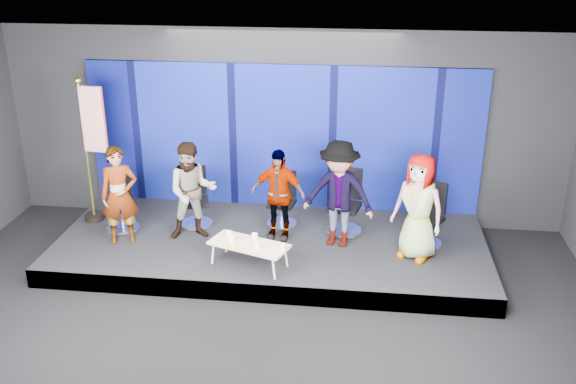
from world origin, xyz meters
name	(u,v)px	position (x,y,z in m)	size (l,w,h in m)	color
ground	(244,344)	(0.00, 0.00, 0.00)	(10.00, 10.00, 0.00)	black
room_walls	(238,170)	(0.00, 0.00, 2.43)	(10.02, 8.02, 3.51)	black
riser	(271,247)	(0.00, 2.50, 0.15)	(7.00, 3.00, 0.30)	black
backdrop	(282,137)	(0.00, 3.95, 1.60)	(7.00, 0.08, 2.60)	#06094D
chair_a	(122,211)	(-2.57, 2.60, 0.63)	(0.72, 0.72, 0.99)	silver
panelist_a	(119,195)	(-2.38, 2.13, 1.11)	(0.59, 0.39, 1.61)	black
chair_b	(196,206)	(-1.37, 2.92, 0.63)	(0.70, 0.70, 1.01)	silver
panelist_b	(192,191)	(-1.27, 2.43, 1.12)	(0.79, 0.62, 1.63)	black
chair_c	(283,208)	(0.11, 3.09, 0.61)	(0.61, 0.61, 0.94)	silver
panelist_c	(278,194)	(0.10, 2.59, 1.06)	(0.89, 0.37, 1.52)	black
chair_d	(345,212)	(1.18, 2.95, 0.65)	(0.73, 0.73, 1.08)	silver
panelist_d	(339,194)	(1.09, 2.45, 1.17)	(1.13, 0.65, 1.75)	black
chair_e	(427,225)	(2.50, 2.63, 0.64)	(0.80, 0.80, 1.03)	silver
panelist_e	(419,207)	(2.31, 2.17, 1.14)	(0.82, 0.53, 1.68)	black
coffee_table	(249,245)	(-0.20, 1.57, 0.64)	(1.29, 0.88, 0.37)	tan
mug_a	(229,234)	(-0.54, 1.74, 0.72)	(0.09, 0.09, 0.10)	white
mug_b	(231,239)	(-0.47, 1.59, 0.72)	(0.09, 0.09, 0.11)	white
mug_c	(255,237)	(-0.13, 1.69, 0.72)	(0.09, 0.09, 0.11)	white
mug_d	(257,245)	(-0.05, 1.44, 0.72)	(0.08, 0.08, 0.10)	white
mug_e	(283,246)	(0.33, 1.45, 0.71)	(0.08, 0.08, 0.09)	white
flag_stand	(92,148)	(-3.07, 2.85, 1.64)	(0.58, 0.34, 2.53)	black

